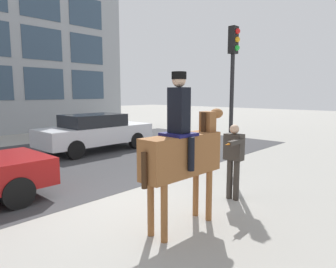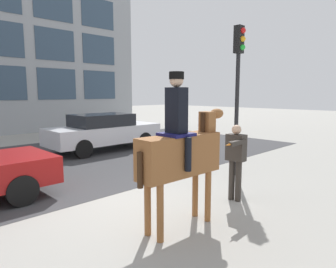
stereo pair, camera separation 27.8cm
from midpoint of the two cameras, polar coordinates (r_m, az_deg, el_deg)
ground_plane at (r=6.62m, az=-7.23°, el=-12.60°), size 80.00×80.00×0.00m
road_surface at (r=10.65m, az=-23.00°, el=-5.31°), size 20.40×8.50×0.01m
mounted_horse_lead at (r=5.02m, az=4.08°, el=-3.17°), size 2.00×0.65×2.64m
pedestrian_bystander at (r=6.54m, az=13.97°, el=-4.19°), size 0.82×0.45×1.64m
street_car_far_lane at (r=12.35m, az=-11.48°, el=0.54°), size 4.55×1.84×1.48m
traffic_light at (r=8.50m, az=14.15°, el=10.47°), size 0.24×0.29×4.08m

